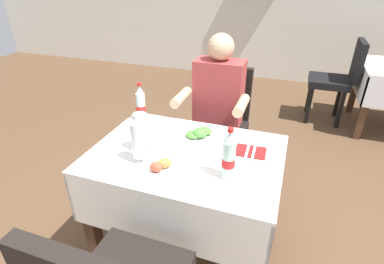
{
  "coord_description": "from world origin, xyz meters",
  "views": [
    {
      "loc": [
        0.43,
        -1.16,
        1.65
      ],
      "look_at": [
        -0.08,
        0.28,
        0.81
      ],
      "focal_mm": 27.95,
      "sensor_mm": 36.0,
      "label": 1
    }
  ],
  "objects_px": {
    "beer_glass_middle": "(138,142)",
    "cola_bottle_primary": "(141,104)",
    "plate_near_camera": "(161,166)",
    "background_chair_left": "(338,77)",
    "seated_diner_far": "(216,109)",
    "main_dining_table": "(186,177)",
    "cola_bottle_secondary": "(229,157)",
    "chair_far_diner_seat": "(220,122)",
    "napkin_cutlery_set": "(251,151)",
    "plate_far_diner": "(201,135)",
    "beer_glass_left": "(141,132)"
  },
  "relations": [
    {
      "from": "plate_far_diner",
      "to": "seated_diner_far",
      "type": "bearing_deg",
      "value": 93.85
    },
    {
      "from": "seated_diner_far",
      "to": "plate_near_camera",
      "type": "bearing_deg",
      "value": -93.93
    },
    {
      "from": "main_dining_table",
      "to": "beer_glass_left",
      "type": "height_order",
      "value": "beer_glass_left"
    },
    {
      "from": "beer_glass_left",
      "to": "background_chair_left",
      "type": "xyz_separation_m",
      "value": [
        1.24,
        2.4,
        -0.3
      ]
    },
    {
      "from": "beer_glass_middle",
      "to": "napkin_cutlery_set",
      "type": "xyz_separation_m",
      "value": [
        0.55,
        0.29,
        -0.12
      ]
    },
    {
      "from": "plate_near_camera",
      "to": "cola_bottle_secondary",
      "type": "relative_size",
      "value": 0.8
    },
    {
      "from": "seated_diner_far",
      "to": "plate_near_camera",
      "type": "relative_size",
      "value": 5.65
    },
    {
      "from": "chair_far_diner_seat",
      "to": "plate_near_camera",
      "type": "bearing_deg",
      "value": -93.79
    },
    {
      "from": "beer_glass_left",
      "to": "napkin_cutlery_set",
      "type": "bearing_deg",
      "value": 17.59
    },
    {
      "from": "chair_far_diner_seat",
      "to": "cola_bottle_secondary",
      "type": "bearing_deg",
      "value": -73.54
    },
    {
      "from": "plate_near_camera",
      "to": "chair_far_diner_seat",
      "type": "bearing_deg",
      "value": 86.21
    },
    {
      "from": "seated_diner_far",
      "to": "beer_glass_middle",
      "type": "relative_size",
      "value": 5.41
    },
    {
      "from": "beer_glass_left",
      "to": "plate_far_diner",
      "type": "bearing_deg",
      "value": 42.15
    },
    {
      "from": "main_dining_table",
      "to": "cola_bottle_secondary",
      "type": "height_order",
      "value": "cola_bottle_secondary"
    },
    {
      "from": "cola_bottle_secondary",
      "to": "napkin_cutlery_set",
      "type": "relative_size",
      "value": 1.46
    },
    {
      "from": "seated_diner_far",
      "to": "background_chair_left",
      "type": "height_order",
      "value": "seated_diner_far"
    },
    {
      "from": "napkin_cutlery_set",
      "to": "background_chair_left",
      "type": "xyz_separation_m",
      "value": [
        0.65,
        2.22,
        -0.18
      ]
    },
    {
      "from": "main_dining_table",
      "to": "beer_glass_middle",
      "type": "distance_m",
      "value": 0.4
    },
    {
      "from": "napkin_cutlery_set",
      "to": "background_chair_left",
      "type": "bearing_deg",
      "value": 73.61
    },
    {
      "from": "beer_glass_middle",
      "to": "cola_bottle_primary",
      "type": "xyz_separation_m",
      "value": [
        -0.23,
        0.45,
        -0.0
      ]
    },
    {
      "from": "seated_diner_far",
      "to": "cola_bottle_primary",
      "type": "distance_m",
      "value": 0.59
    },
    {
      "from": "main_dining_table",
      "to": "chair_far_diner_seat",
      "type": "bearing_deg",
      "value": 90.0
    },
    {
      "from": "main_dining_table",
      "to": "plate_near_camera",
      "type": "bearing_deg",
      "value": -108.39
    },
    {
      "from": "beer_glass_middle",
      "to": "napkin_cutlery_set",
      "type": "bearing_deg",
      "value": 27.99
    },
    {
      "from": "seated_diner_far",
      "to": "main_dining_table",
      "type": "bearing_deg",
      "value": -89.57
    },
    {
      "from": "cola_bottle_primary",
      "to": "cola_bottle_secondary",
      "type": "height_order",
      "value": "cola_bottle_secondary"
    },
    {
      "from": "cola_bottle_primary",
      "to": "napkin_cutlery_set",
      "type": "distance_m",
      "value": 0.8
    },
    {
      "from": "cola_bottle_secondary",
      "to": "chair_far_diner_seat",
      "type": "bearing_deg",
      "value": 106.46
    },
    {
      "from": "plate_near_camera",
      "to": "napkin_cutlery_set",
      "type": "height_order",
      "value": "plate_near_camera"
    },
    {
      "from": "chair_far_diner_seat",
      "to": "plate_far_diner",
      "type": "xyz_separation_m",
      "value": [
        0.03,
        -0.6,
        0.2
      ]
    },
    {
      "from": "chair_far_diner_seat",
      "to": "napkin_cutlery_set",
      "type": "relative_size",
      "value": 5.06
    },
    {
      "from": "beer_glass_left",
      "to": "seated_diner_far",
      "type": "bearing_deg",
      "value": 72.04
    },
    {
      "from": "seated_diner_far",
      "to": "beer_glass_middle",
      "type": "bearing_deg",
      "value": -103.29
    },
    {
      "from": "background_chair_left",
      "to": "chair_far_diner_seat",
      "type": "bearing_deg",
      "value": -122.58
    },
    {
      "from": "main_dining_table",
      "to": "cola_bottle_primary",
      "type": "relative_size",
      "value": 4.03
    },
    {
      "from": "cola_bottle_secondary",
      "to": "napkin_cutlery_set",
      "type": "distance_m",
      "value": 0.31
    },
    {
      "from": "plate_far_diner",
      "to": "cola_bottle_secondary",
      "type": "distance_m",
      "value": 0.42
    },
    {
      "from": "beer_glass_left",
      "to": "chair_far_diner_seat",
      "type": "bearing_deg",
      "value": 73.92
    },
    {
      "from": "beer_glass_middle",
      "to": "napkin_cutlery_set",
      "type": "relative_size",
      "value": 1.22
    },
    {
      "from": "main_dining_table",
      "to": "plate_near_camera",
      "type": "distance_m",
      "value": 0.28
    },
    {
      "from": "background_chair_left",
      "to": "napkin_cutlery_set",
      "type": "bearing_deg",
      "value": -106.39
    },
    {
      "from": "seated_diner_far",
      "to": "beer_glass_left",
      "type": "xyz_separation_m",
      "value": [
        -0.24,
        -0.73,
        0.14
      ]
    },
    {
      "from": "plate_near_camera",
      "to": "cola_bottle_secondary",
      "type": "height_order",
      "value": "cola_bottle_secondary"
    },
    {
      "from": "plate_far_diner",
      "to": "beer_glass_middle",
      "type": "height_order",
      "value": "beer_glass_middle"
    },
    {
      "from": "beer_glass_left",
      "to": "beer_glass_middle",
      "type": "xyz_separation_m",
      "value": [
        0.04,
        -0.11,
        0.0
      ]
    },
    {
      "from": "chair_far_diner_seat",
      "to": "beer_glass_middle",
      "type": "distance_m",
      "value": 1.01
    },
    {
      "from": "plate_near_camera",
      "to": "beer_glass_left",
      "type": "height_order",
      "value": "beer_glass_left"
    },
    {
      "from": "main_dining_table",
      "to": "cola_bottle_primary",
      "type": "height_order",
      "value": "cola_bottle_primary"
    },
    {
      "from": "plate_near_camera",
      "to": "background_chair_left",
      "type": "distance_m",
      "value": 2.75
    },
    {
      "from": "chair_far_diner_seat",
      "to": "cola_bottle_primary",
      "type": "distance_m",
      "value": 0.72
    }
  ]
}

